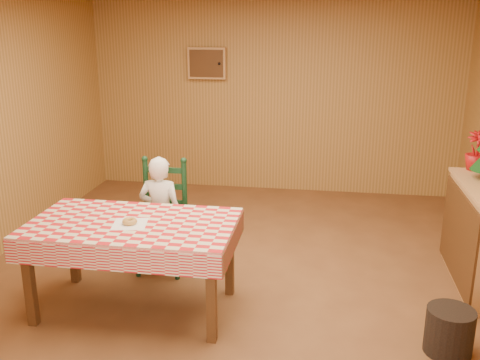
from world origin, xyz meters
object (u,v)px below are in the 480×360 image
(dining_table, at_px, (133,231))
(seated_child, at_px, (161,215))
(ladder_chair, at_px, (163,218))
(storage_bin, at_px, (449,331))

(dining_table, xyz_separation_m, seated_child, (0.00, 0.73, -0.13))
(ladder_chair, bearing_deg, storage_bin, -22.67)
(storage_bin, bearing_deg, dining_table, 174.62)
(dining_table, xyz_separation_m, ladder_chair, (-0.00, 0.79, -0.18))
(seated_child, distance_m, storage_bin, 2.64)
(dining_table, relative_size, storage_bin, 4.87)
(ladder_chair, distance_m, seated_child, 0.08)
(ladder_chair, relative_size, storage_bin, 3.18)
(seated_child, relative_size, storage_bin, 3.31)
(dining_table, bearing_deg, seated_child, 90.00)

